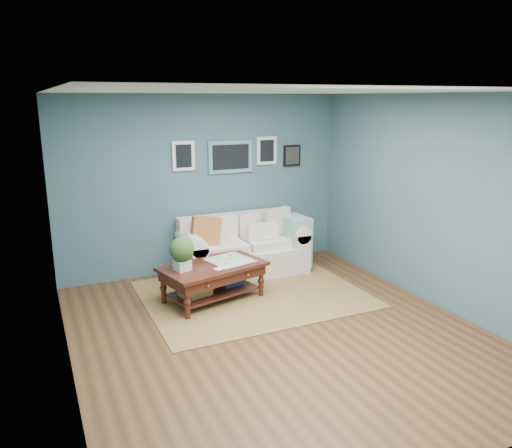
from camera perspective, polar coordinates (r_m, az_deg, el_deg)
room_shell at (r=5.51m, az=2.56°, el=0.81°), size 5.00×5.02×2.70m
area_rug at (r=6.96m, az=-0.39°, el=-7.98°), size 2.91×2.33×0.01m
loveseat at (r=7.68m, az=-0.97°, el=-2.67°), size 1.94×0.88×1.00m
coffee_table at (r=6.62m, az=-5.51°, el=-5.45°), size 1.49×1.08×0.94m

